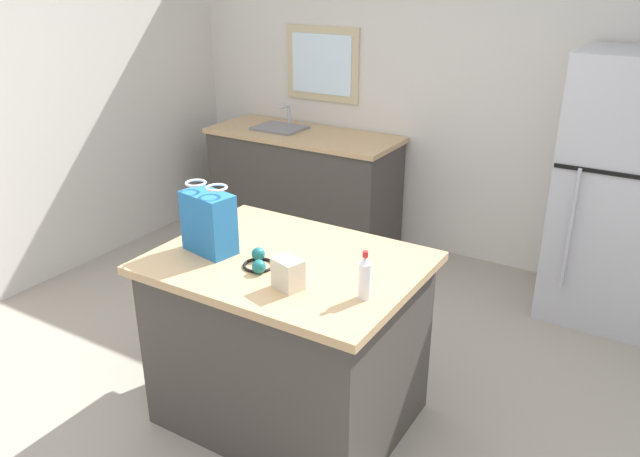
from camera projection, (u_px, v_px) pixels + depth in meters
name	position (u px, v px, depth m)	size (l,w,h in m)	color
ground	(285.00, 428.00, 3.21)	(6.03, 6.03, 0.00)	#9E9384
back_wall	(468.00, 98.00, 4.71)	(4.98, 0.13, 2.51)	silver
kitchen_island	(289.00, 340.00, 3.14)	(1.25, 0.95, 0.90)	#423D38
refrigerator	(619.00, 191.00, 3.97)	(0.71, 0.72, 1.72)	#B7B7BC
sink_counter	(303.00, 185.00, 5.31)	(1.60, 0.64, 1.10)	#423D38
shopping_bag	(209.00, 222.00, 3.00)	(0.28, 0.19, 0.34)	#236BAD
small_box	(288.00, 274.00, 2.68)	(0.12, 0.09, 0.14)	beige
bottle	(365.00, 278.00, 2.59)	(0.05, 0.05, 0.21)	white
ear_defenders	(259.00, 262.00, 2.89)	(0.21, 0.21, 0.06)	black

